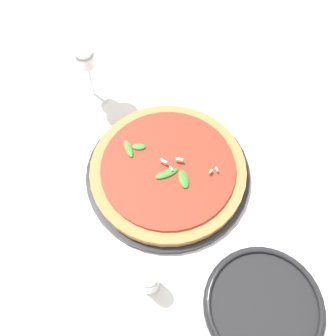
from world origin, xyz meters
TOP-DOWN VIEW (x-y plane):
  - ground_plane at (0.00, 0.00)m, footprint 6.00×6.00m
  - pizza_arugula_main at (-0.02, 0.02)m, footprint 0.33×0.33m
  - wine_glass at (0.20, -0.14)m, footprint 0.08×0.08m
  - side_plate_white at (-0.24, 0.22)m, footprint 0.21×0.21m
  - shaker_pepper at (-0.05, 0.24)m, footprint 0.03×0.03m

SIDE VIEW (x-z plane):
  - ground_plane at x=0.00m, z-range 0.00..0.00m
  - side_plate_white at x=-0.24m, z-range 0.00..0.02m
  - pizza_arugula_main at x=-0.02m, z-range -0.01..0.04m
  - shaker_pepper at x=-0.05m, z-range 0.00..0.07m
  - wine_glass at x=0.20m, z-range 0.04..0.21m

